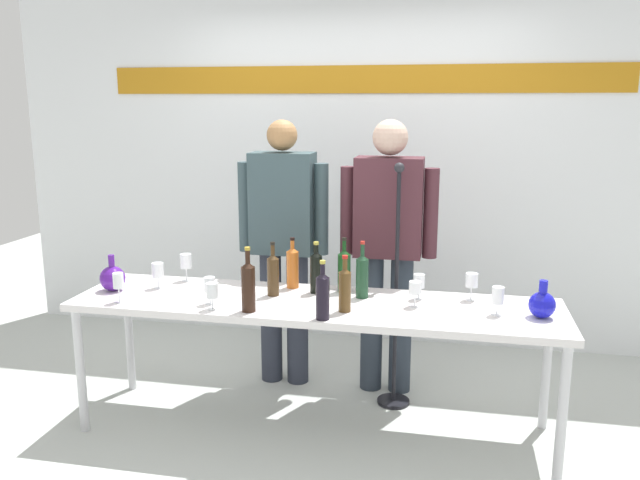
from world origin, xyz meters
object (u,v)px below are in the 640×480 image
(display_table, at_px, (314,311))
(wine_glass_left_1, at_px, (158,270))
(wine_glass_right_0, at_px, (472,281))
(wine_glass_right_2, at_px, (419,281))
(decanter_blue_left, at_px, (113,278))
(microphone_stand, at_px, (395,327))
(wine_bottle_7, at_px, (344,269))
(wine_glass_left_0, at_px, (118,281))
(wine_bottle_3, at_px, (362,275))
(wine_bottle_0, at_px, (323,294))
(wine_bottle_4, at_px, (248,285))
(wine_glass_left_3, at_px, (186,262))
(wine_bottle_1, at_px, (345,288))
(wine_glass_right_3, at_px, (415,288))
(presenter_left, at_px, (283,237))
(wine_glass_left_4, at_px, (212,291))
(presenter_right, at_px, (388,240))
(wine_bottle_5, at_px, (273,273))
(wine_glass_left_2, at_px, (210,285))
(wine_bottle_2, at_px, (293,266))
(wine_glass_right_1, at_px, (498,296))
(wine_bottle_6, at_px, (316,271))

(display_table, xyz_separation_m, wine_glass_left_1, (-0.95, 0.07, 0.16))
(wine_glass_right_0, height_order, wine_glass_right_2, wine_glass_right_0)
(decanter_blue_left, bearing_deg, microphone_stand, 15.74)
(wine_bottle_7, distance_m, wine_glass_left_0, 1.25)
(wine_bottle_3, bearing_deg, microphone_stand, 60.15)
(wine_bottle_0, distance_m, wine_bottle_4, 0.40)
(decanter_blue_left, distance_m, wine_glass_left_3, 0.44)
(wine_bottle_1, xyz_separation_m, wine_glass_right_3, (0.35, 0.15, -0.03))
(display_table, bearing_deg, presenter_left, 118.76)
(wine_bottle_1, xyz_separation_m, wine_glass_left_4, (-0.68, -0.11, -0.03))
(wine_glass_right_3, bearing_deg, wine_bottle_4, -163.14)
(wine_bottle_0, relative_size, wine_glass_right_3, 2.19)
(presenter_right, height_order, wine_bottle_5, presenter_right)
(display_table, bearing_deg, wine_glass_right_3, 2.29)
(wine_glass_left_2, bearing_deg, presenter_left, 74.81)
(display_table, height_order, wine_glass_left_3, wine_glass_left_3)
(presenter_left, distance_m, wine_glass_left_2, 0.80)
(presenter_right, bearing_deg, microphone_stand, -69.09)
(wine_bottle_2, relative_size, wine_glass_left_3, 1.80)
(wine_bottle_1, height_order, wine_glass_left_4, wine_bottle_1)
(wine_bottle_5, bearing_deg, wine_glass_right_2, 6.71)
(decanter_blue_left, xyz_separation_m, wine_glass_left_3, (0.33, 0.28, 0.04))
(decanter_blue_left, xyz_separation_m, wine_glass_right_1, (2.15, 0.00, 0.03))
(wine_bottle_1, bearing_deg, wine_bottle_5, 155.73)
(wine_glass_right_2, height_order, wine_glass_right_3, wine_glass_right_2)
(wine_bottle_5, relative_size, wine_bottle_6, 1.03)
(wine_glass_left_0, bearing_deg, wine_bottle_7, 21.12)
(presenter_left, distance_m, wine_bottle_6, 0.55)
(display_table, bearing_deg, wine_bottle_0, -69.93)
(wine_bottle_1, distance_m, wine_bottle_2, 0.53)
(wine_bottle_4, relative_size, wine_bottle_5, 1.12)
(presenter_left, relative_size, wine_bottle_7, 5.45)
(wine_glass_left_2, bearing_deg, wine_bottle_1, 1.68)
(wine_glass_right_3, bearing_deg, wine_glass_left_0, -171.04)
(wine_glass_right_3, height_order, microphone_stand, microphone_stand)
(wine_bottle_1, xyz_separation_m, wine_bottle_2, (-0.37, 0.37, 0.00))
(wine_bottle_2, height_order, wine_bottle_4, wine_bottle_4)
(wine_bottle_2, xyz_separation_m, wine_bottle_6, (0.16, -0.07, 0.00))
(wine_bottle_7, bearing_deg, wine_glass_left_1, -171.83)
(wine_bottle_4, height_order, wine_glass_left_0, wine_bottle_4)
(wine_bottle_4, distance_m, wine_glass_left_4, 0.20)
(wine_glass_left_1, bearing_deg, wine_glass_right_1, -2.99)
(microphone_stand, bearing_deg, wine_bottle_2, -163.38)
(wine_bottle_3, distance_m, wine_bottle_5, 0.50)
(wine_bottle_3, relative_size, wine_glass_left_0, 1.95)
(presenter_left, xyz_separation_m, wine_bottle_5, (0.08, -0.55, -0.09))
(presenter_left, xyz_separation_m, presenter_right, (0.67, 0.00, 0.01))
(wine_bottle_1, relative_size, wine_glass_right_2, 2.11)
(wine_glass_left_0, relative_size, wine_glass_right_1, 1.11)
(wine_glass_right_3, bearing_deg, wine_glass_left_3, 170.70)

